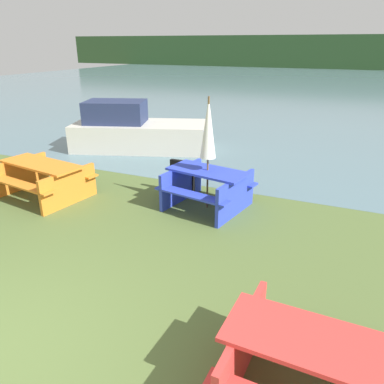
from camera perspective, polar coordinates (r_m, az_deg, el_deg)
name	(u,v)px	position (r m, az deg, el deg)	size (l,w,h in m)	color
water	(319,84)	(32.77, 18.73, 15.33)	(60.00, 50.00, 0.00)	slate
far_treeline	(339,52)	(52.57, 21.55, 19.23)	(80.00, 1.60, 4.00)	#284723
picnic_table_red	(332,371)	(3.76, 20.56, -24.17)	(1.94, 1.44, 0.72)	red
picnic_table_orange	(43,176)	(8.48, -21.80, 2.27)	(2.04, 1.64, 0.75)	orange
picnic_table_blue	(207,186)	(7.34, 2.36, 1.00)	(1.76, 1.64, 0.78)	blue
umbrella_white	(208,129)	(7.02, 2.50, 9.63)	(0.30, 0.30, 2.18)	brown
boat	(135,131)	(11.72, -8.62, 9.14)	(4.30, 2.86, 1.46)	beige
signboard	(182,177)	(8.06, -1.48, 2.26)	(0.55, 0.08, 0.75)	black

